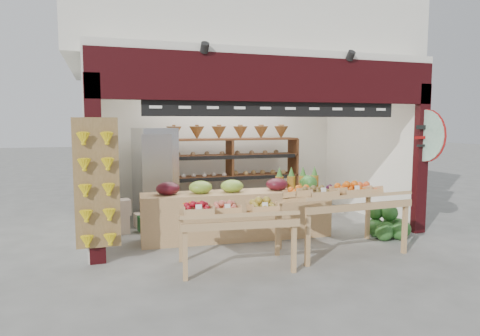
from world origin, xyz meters
name	(u,v)px	position (x,y,z in m)	size (l,w,h in m)	color
ground	(255,230)	(0.00, 0.00, 0.00)	(60.00, 60.00, 0.00)	slate
shop_structure	(230,30)	(0.00, 1.61, 3.92)	(6.36, 5.12, 5.40)	white
banana_board	(97,186)	(-2.73, -1.17, 1.12)	(0.60, 0.15, 1.80)	olive
gift_sign	(425,136)	(2.75, -1.15, 1.75)	(0.04, 0.93, 0.92)	#B6E5C7
back_shelving	(230,158)	(0.01, 1.65, 1.20)	(3.08, 0.51, 1.90)	brown
refrigerator	(155,174)	(-1.63, 1.44, 0.94)	(0.73, 0.73, 1.87)	silver
cardboard_stack	(131,219)	(-2.18, 0.61, 0.22)	(0.98, 0.72, 0.61)	silver
mid_counter	(237,213)	(-0.49, -0.41, 0.44)	(3.26, 0.83, 1.03)	tan
display_table_left	(227,213)	(-1.05, -1.75, 0.75)	(1.63, 1.03, 0.99)	tan
display_table_right	(337,195)	(0.75, -1.59, 0.88)	(1.83, 1.08, 1.12)	tan
watermelon_pile	(388,225)	(2.05, -1.13, 0.20)	(0.79, 0.74, 0.56)	#1F501A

